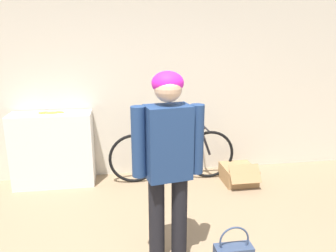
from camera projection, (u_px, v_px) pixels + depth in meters
name	position (u px, v px, depth m)	size (l,w,h in m)	color
wall_back	(136.00, 85.00, 4.55)	(8.00, 0.07, 2.60)	beige
side_shelf	(53.00, 150.00, 4.35)	(1.04, 0.40, 0.99)	white
person	(168.00, 154.00, 2.66)	(0.59, 0.29, 1.69)	black
bicycle	(173.00, 155.00, 4.51)	(1.75, 0.46, 0.76)	black
banana	(51.00, 112.00, 4.21)	(0.35, 0.09, 0.03)	#EAD64C
cardboard_box	(238.00, 174.00, 4.50)	(0.43, 0.55, 0.32)	#A87F51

